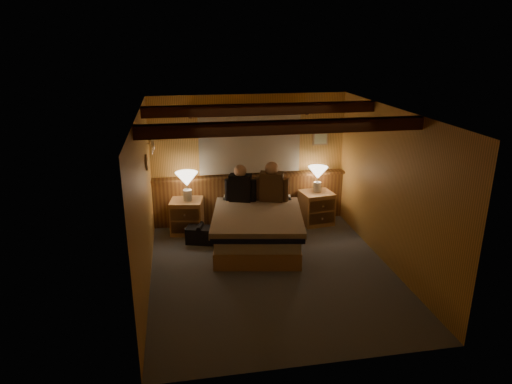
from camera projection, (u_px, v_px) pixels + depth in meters
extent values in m
plane|color=#484D55|center=(272.00, 272.00, 6.88)|extent=(4.20, 4.20, 0.00)
plane|color=#C18948|center=(274.00, 112.00, 6.10)|extent=(4.20, 4.20, 0.00)
plane|color=gold|center=(249.00, 160.00, 8.45)|extent=(3.60, 0.00, 3.60)
plane|color=gold|center=(144.00, 204.00, 6.19)|extent=(0.00, 4.20, 4.20)
plane|color=gold|center=(391.00, 190.00, 6.79)|extent=(0.00, 4.20, 4.20)
plane|color=gold|center=(318.00, 266.00, 4.53)|extent=(3.60, 0.00, 3.60)
cube|color=brown|center=(250.00, 199.00, 8.63)|extent=(3.60, 0.12, 0.90)
cube|color=brown|center=(250.00, 176.00, 8.42)|extent=(3.60, 0.22, 0.04)
cylinder|color=#412110|center=(250.00, 114.00, 8.10)|extent=(2.10, 0.05, 0.05)
sphere|color=#412110|center=(190.00, 116.00, 7.92)|extent=(0.08, 0.08, 0.08)
sphere|color=#412110|center=(307.00, 113.00, 8.27)|extent=(0.08, 0.08, 0.08)
cube|color=beige|center=(250.00, 145.00, 8.28)|extent=(1.85, 0.08, 1.05)
cube|color=#412110|center=(285.00, 127.00, 5.57)|extent=(3.60, 0.15, 0.16)
cube|color=#412110|center=(262.00, 109.00, 6.97)|extent=(3.60, 0.15, 0.16)
cylinder|color=white|center=(150.00, 140.00, 7.51)|extent=(0.03, 0.55, 0.03)
torus|color=white|center=(152.00, 149.00, 7.42)|extent=(0.01, 0.21, 0.21)
torus|color=white|center=(153.00, 146.00, 7.63)|extent=(0.01, 0.21, 0.21)
cube|color=tan|center=(320.00, 139.00, 8.54)|extent=(0.30, 0.03, 0.25)
cube|color=#F2EBC7|center=(321.00, 139.00, 8.52)|extent=(0.24, 0.01, 0.19)
cube|color=tan|center=(257.00, 238.00, 7.69)|extent=(1.63, 1.99, 0.27)
cube|color=silver|center=(257.00, 225.00, 7.61)|extent=(1.58, 1.95, 0.21)
cube|color=black|center=(257.00, 223.00, 7.35)|extent=(1.63, 1.65, 0.07)
cube|color=#CB8C8B|center=(257.00, 217.00, 7.44)|extent=(1.70, 1.83, 0.11)
cube|color=silver|center=(238.00, 201.00, 8.21)|extent=(0.58, 0.39, 0.14)
cube|color=silver|center=(276.00, 201.00, 8.21)|extent=(0.58, 0.39, 0.14)
cube|color=tan|center=(187.00, 216.00, 8.19)|extent=(0.63, 0.59, 0.61)
cube|color=brown|center=(185.00, 215.00, 7.92)|extent=(0.50, 0.11, 0.21)
cube|color=brown|center=(185.00, 228.00, 8.00)|extent=(0.50, 0.11, 0.21)
cylinder|color=white|center=(185.00, 215.00, 7.92)|extent=(0.03, 0.03, 0.03)
cylinder|color=white|center=(185.00, 228.00, 8.00)|extent=(0.03, 0.03, 0.03)
cube|color=tan|center=(316.00, 208.00, 8.59)|extent=(0.63, 0.58, 0.62)
cube|color=brown|center=(322.00, 206.00, 8.33)|extent=(0.50, 0.09, 0.22)
cube|color=brown|center=(322.00, 218.00, 8.41)|extent=(0.50, 0.09, 0.22)
cylinder|color=white|center=(322.00, 206.00, 8.33)|extent=(0.03, 0.03, 0.03)
cylinder|color=white|center=(322.00, 218.00, 8.41)|extent=(0.03, 0.03, 0.03)
cylinder|color=silver|center=(187.00, 195.00, 8.04)|extent=(0.15, 0.15, 0.20)
cylinder|color=white|center=(187.00, 188.00, 8.00)|extent=(0.03, 0.03, 0.11)
cone|color=beige|center=(187.00, 179.00, 7.95)|extent=(0.39, 0.39, 0.24)
cylinder|color=silver|center=(317.00, 187.00, 8.50)|extent=(0.14, 0.14, 0.18)
cylinder|color=white|center=(318.00, 181.00, 8.46)|extent=(0.02, 0.02, 0.10)
cone|color=beige|center=(318.00, 173.00, 8.41)|extent=(0.37, 0.37, 0.22)
cube|color=black|center=(240.00, 188.00, 7.96)|extent=(0.43, 0.32, 0.50)
cylinder|color=black|center=(228.00, 190.00, 8.00)|extent=(0.12, 0.12, 0.40)
cylinder|color=black|center=(253.00, 191.00, 7.94)|extent=(0.12, 0.12, 0.40)
sphere|color=tan|center=(240.00, 171.00, 7.85)|extent=(0.22, 0.22, 0.22)
cube|color=#4B341E|center=(272.00, 187.00, 7.96)|extent=(0.46, 0.35, 0.53)
cylinder|color=#4B341E|center=(258.00, 189.00, 8.01)|extent=(0.13, 0.13, 0.43)
cylinder|color=#4B341E|center=(285.00, 190.00, 7.95)|extent=(0.13, 0.13, 0.43)
sphere|color=tan|center=(272.00, 168.00, 7.85)|extent=(0.23, 0.23, 0.23)
cube|color=black|center=(200.00, 235.00, 7.81)|extent=(0.53, 0.40, 0.28)
cylinder|color=black|center=(200.00, 226.00, 7.76)|extent=(0.15, 0.29, 0.08)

